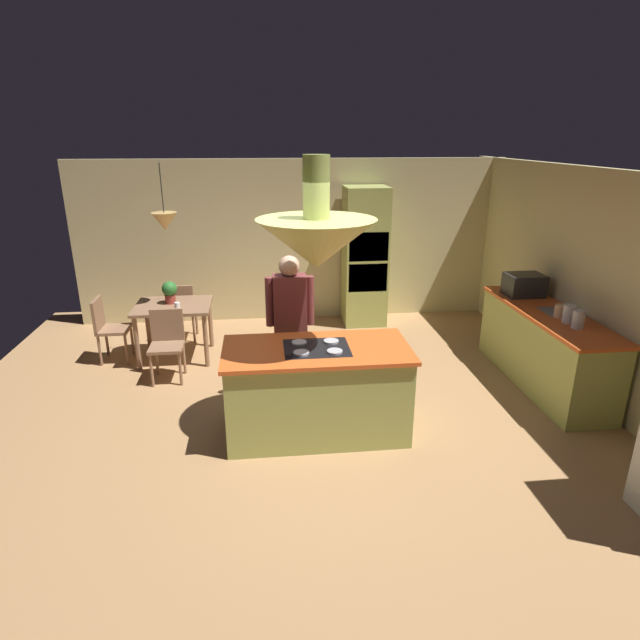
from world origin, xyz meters
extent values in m
plane|color=#AD7F51|center=(0.00, 0.00, 0.00)|extent=(8.16, 8.16, 0.00)
cube|color=beige|center=(0.00, 3.45, 1.27)|extent=(6.80, 0.10, 2.55)
cube|color=beige|center=(3.25, 0.40, 1.27)|extent=(0.10, 7.20, 2.55)
cube|color=#A8B259|center=(0.00, -0.20, 0.44)|extent=(1.77, 0.85, 0.89)
cube|color=#E05B23|center=(0.00, -0.20, 0.91)|extent=(1.83, 0.91, 0.04)
cube|color=black|center=(0.00, -0.20, 0.92)|extent=(0.64, 0.52, 0.01)
cylinder|color=#B2B2B7|center=(-0.16, -0.33, 0.94)|extent=(0.15, 0.15, 0.02)
cylinder|color=#B2B2B7|center=(0.16, -0.33, 0.94)|extent=(0.15, 0.15, 0.02)
cylinder|color=#B2B2B7|center=(-0.16, -0.07, 0.94)|extent=(0.15, 0.15, 0.02)
cylinder|color=#B2B2B7|center=(0.16, -0.07, 0.94)|extent=(0.15, 0.15, 0.02)
cube|color=#A8B259|center=(2.84, 0.60, 0.44)|extent=(0.62, 2.23, 0.89)
cube|color=#E05B23|center=(2.84, 0.60, 0.91)|extent=(0.66, 2.27, 0.04)
cube|color=#B2B2B7|center=(3.00, 0.60, 0.85)|extent=(0.48, 0.36, 0.16)
cube|color=#A8B259|center=(1.10, 3.05, 1.08)|extent=(0.66, 0.62, 2.16)
cube|color=black|center=(1.10, 2.76, 1.30)|extent=(0.60, 0.04, 0.44)
cube|color=black|center=(1.10, 2.76, 0.82)|extent=(0.60, 0.04, 0.44)
cube|color=#90684B|center=(-1.70, 1.90, 0.74)|extent=(0.99, 0.82, 0.04)
cylinder|color=#90684B|center=(-2.13, 1.55, 0.36)|extent=(0.06, 0.06, 0.72)
cylinder|color=#90684B|center=(-1.27, 1.55, 0.36)|extent=(0.06, 0.06, 0.72)
cylinder|color=#90684B|center=(-2.13, 2.25, 0.36)|extent=(0.06, 0.06, 0.72)
cylinder|color=#90684B|center=(-1.27, 2.25, 0.36)|extent=(0.06, 0.06, 0.72)
cylinder|color=tan|center=(-0.30, 0.52, 0.42)|extent=(0.14, 0.14, 0.83)
cylinder|color=tan|center=(-0.12, 0.52, 0.42)|extent=(0.14, 0.14, 0.83)
cube|color=brown|center=(-0.21, 0.52, 1.15)|extent=(0.36, 0.22, 0.64)
cylinder|color=brown|center=(-0.43, 0.52, 1.18)|extent=(0.09, 0.09, 0.54)
cylinder|color=brown|center=(0.01, 0.52, 1.18)|extent=(0.09, 0.09, 0.54)
sphere|color=tan|center=(-0.21, 0.52, 1.57)|extent=(0.23, 0.23, 0.23)
cone|color=#A8B259|center=(0.00, -0.20, 1.95)|extent=(1.10, 1.10, 0.45)
cylinder|color=#A8B259|center=(0.00, -0.20, 2.45)|extent=(0.24, 0.24, 0.55)
cone|color=#E0B266|center=(-1.70, 1.90, 1.86)|extent=(0.32, 0.32, 0.22)
cylinder|color=black|center=(-1.70, 1.90, 2.27)|extent=(0.01, 0.01, 0.60)
cube|color=#90684B|center=(-1.70, 1.19, 0.44)|extent=(0.40, 0.40, 0.04)
cube|color=#90684B|center=(-1.70, 1.37, 0.66)|extent=(0.40, 0.04, 0.42)
cylinder|color=#90684B|center=(-1.87, 1.02, 0.21)|extent=(0.04, 0.04, 0.43)
cylinder|color=#90684B|center=(-1.53, 1.02, 0.21)|extent=(0.04, 0.04, 0.43)
cylinder|color=#90684B|center=(-1.87, 1.36, 0.21)|extent=(0.04, 0.04, 0.43)
cylinder|color=#90684B|center=(-1.53, 1.36, 0.21)|extent=(0.04, 0.04, 0.43)
cube|color=#90684B|center=(-1.70, 2.61, 0.44)|extent=(0.40, 0.40, 0.04)
cube|color=#90684B|center=(-1.70, 2.43, 0.66)|extent=(0.40, 0.04, 0.42)
cylinder|color=#90684B|center=(-1.53, 2.78, 0.21)|extent=(0.04, 0.04, 0.43)
cylinder|color=#90684B|center=(-1.87, 2.78, 0.21)|extent=(0.04, 0.04, 0.43)
cylinder|color=#90684B|center=(-1.53, 2.44, 0.21)|extent=(0.04, 0.04, 0.43)
cylinder|color=#90684B|center=(-1.87, 2.44, 0.21)|extent=(0.04, 0.04, 0.43)
cube|color=#90684B|center=(-2.49, 1.90, 0.44)|extent=(0.40, 0.40, 0.04)
cube|color=#90684B|center=(-2.67, 1.90, 0.66)|extent=(0.04, 0.40, 0.42)
cylinder|color=#90684B|center=(-2.32, 1.73, 0.21)|extent=(0.04, 0.04, 0.43)
cylinder|color=#90684B|center=(-2.32, 2.07, 0.21)|extent=(0.04, 0.04, 0.43)
cylinder|color=#90684B|center=(-2.66, 1.73, 0.21)|extent=(0.04, 0.04, 0.43)
cylinder|color=#90684B|center=(-2.66, 2.07, 0.21)|extent=(0.04, 0.04, 0.43)
cylinder|color=#99382D|center=(-1.74, 1.97, 0.82)|extent=(0.14, 0.14, 0.12)
sphere|color=#2D722D|center=(-1.74, 1.97, 0.96)|extent=(0.20, 0.20, 0.20)
cylinder|color=white|center=(-1.61, 1.70, 0.81)|extent=(0.07, 0.07, 0.09)
cylinder|color=silver|center=(2.84, 0.04, 1.03)|extent=(0.12, 0.12, 0.20)
cylinder|color=silver|center=(2.84, 0.22, 1.03)|extent=(0.13, 0.13, 0.20)
cylinder|color=#E0B78C|center=(2.84, 0.40, 1.00)|extent=(0.12, 0.12, 0.15)
cube|color=#232326|center=(2.84, 1.27, 1.07)|extent=(0.46, 0.36, 0.28)
camera|label=1|loc=(-0.49, -4.88, 2.88)|focal=29.36mm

